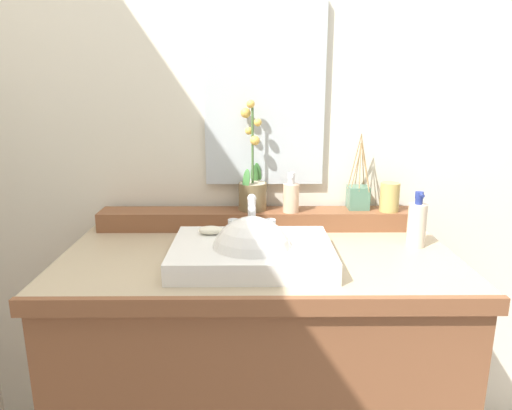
% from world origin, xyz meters
% --- Properties ---
extents(wall_back, '(2.83, 0.20, 2.45)m').
position_xyz_m(wall_back, '(0.00, 0.42, 1.23)').
color(wall_back, silver).
rests_on(wall_back, ground).
extents(vanity_cabinet, '(1.14, 0.63, 0.83)m').
position_xyz_m(vanity_cabinet, '(0.00, -0.00, 0.42)').
color(vanity_cabinet, brown).
rests_on(vanity_cabinet, ground).
extents(back_ledge, '(1.08, 0.11, 0.06)m').
position_xyz_m(back_ledge, '(0.00, 0.24, 0.86)').
color(back_ledge, brown).
rests_on(back_ledge, vanity_cabinet).
extents(sink_basin, '(0.44, 0.32, 0.26)m').
position_xyz_m(sink_basin, '(-0.02, -0.09, 0.86)').
color(sink_basin, white).
rests_on(sink_basin, vanity_cabinet).
extents(soap_bar, '(0.07, 0.04, 0.02)m').
position_xyz_m(soap_bar, '(-0.14, 0.00, 0.90)').
color(soap_bar, silver).
rests_on(soap_bar, sink_basin).
extents(potted_plant, '(0.10, 0.11, 0.37)m').
position_xyz_m(potted_plant, '(-0.02, 0.25, 0.98)').
color(potted_plant, brown).
rests_on(potted_plant, back_ledge).
extents(soap_dispenser, '(0.05, 0.06, 0.13)m').
position_xyz_m(soap_dispenser, '(0.11, 0.22, 0.95)').
color(soap_dispenser, beige).
rests_on(soap_dispenser, back_ledge).
extents(tumbler_cup, '(0.06, 0.06, 0.10)m').
position_xyz_m(tumbler_cup, '(0.44, 0.23, 0.94)').
color(tumbler_cup, tan).
rests_on(tumbler_cup, back_ledge).
extents(reed_diffuser, '(0.07, 0.11, 0.26)m').
position_xyz_m(reed_diffuser, '(0.35, 0.26, 0.94)').
color(reed_diffuser, '#4E7C63').
rests_on(reed_diffuser, back_ledge).
extents(lotion_bottle, '(0.06, 0.06, 0.17)m').
position_xyz_m(lotion_bottle, '(0.48, 0.05, 0.90)').
color(lotion_bottle, beige).
rests_on(lotion_bottle, vanity_cabinet).
extents(mirror, '(0.40, 0.02, 0.60)m').
position_xyz_m(mirror, '(0.02, 0.31, 1.27)').
color(mirror, silver).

